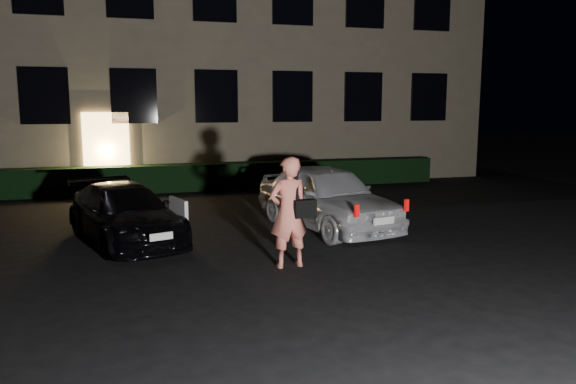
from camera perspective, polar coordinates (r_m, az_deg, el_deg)
name	(u,v)px	position (r m, az deg, el deg)	size (l,w,h in m)	color
ground	(337,290)	(8.55, 5.04, -9.91)	(80.00, 80.00, 0.00)	black
building	(198,19)	(22.94, -9.12, 16.96)	(20.00, 8.11, 12.00)	#716450
hedge	(220,176)	(18.42, -6.91, 1.60)	(15.00, 0.70, 0.85)	black
sedan	(125,213)	(11.82, -16.23, -2.09)	(2.67, 4.22, 1.14)	black
hatch	(327,196)	(12.55, 3.94, -0.45)	(2.53, 4.46, 1.43)	silver
man	(289,212)	(9.47, 0.13, -2.05)	(0.82, 0.53, 1.90)	#E4735F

